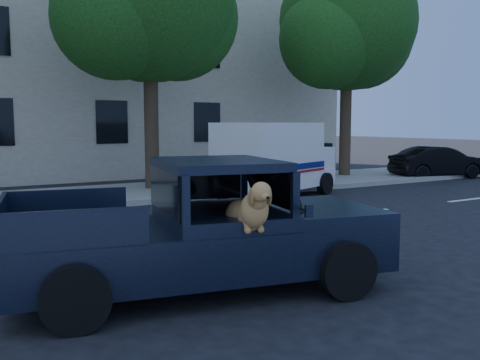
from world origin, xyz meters
The scene contains 8 objects.
ground centered at (0.00, 0.00, 0.00)m, with size 120.00×120.00×0.00m, color black.
lane_stripes centered at (2.00, 3.40, 0.01)m, with size 21.60×0.14×0.01m, color silver, non-canonical shape.
street_tree_mid centered at (5.03, 9.62, 5.71)m, with size 6.00×5.20×8.60m.
street_tree_right centered at (13.03, 9.62, 5.71)m, with size 6.00×5.20×8.60m.
building_main centered at (3.00, 16.50, 4.50)m, with size 26.00×6.00×9.00m, color beige.
pickup_truck centered at (1.71, -0.02, 0.58)m, with size 5.04×2.89×1.71m.
mail_truck centered at (7.66, 6.74, 0.95)m, with size 4.36×3.15×2.18m.
parked_sedan centered at (16.31, 7.81, 0.62)m, with size 3.79×1.32×1.25m, color black.
Camera 1 is at (-1.29, -6.06, 2.18)m, focal length 40.00 mm.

